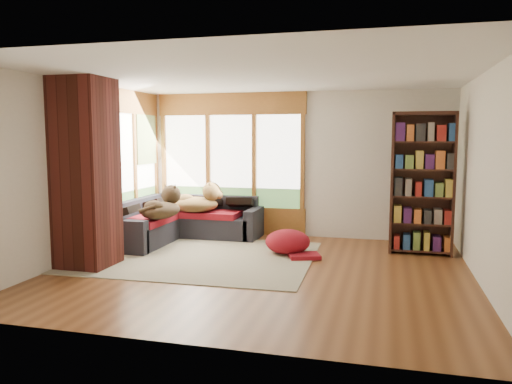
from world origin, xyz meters
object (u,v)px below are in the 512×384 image
at_px(brick_chimney, 86,173).
at_px(area_rug, 192,256).
at_px(sectional_sofa, 177,222).
at_px(dog_brindle, 163,201).
at_px(bookshelf, 422,184).
at_px(pouf, 288,241).
at_px(dog_tan, 199,196).

bearing_deg(brick_chimney, area_rug, 35.11).
distance_m(sectional_sofa, area_rug, 1.45).
bearing_deg(sectional_sofa, dog_brindle, -87.93).
distance_m(brick_chimney, bookshelf, 4.94).
bearing_deg(area_rug, bookshelf, 17.99).
height_order(bookshelf, pouf, bookshelf).
distance_m(sectional_sofa, bookshelf, 4.17).
xyz_separation_m(dog_tan, dog_brindle, (-0.33, -0.76, -0.01)).
relative_size(sectional_sofa, dog_brindle, 2.41).
relative_size(area_rug, bookshelf, 1.65).
height_order(pouf, dog_brindle, dog_brindle).
bearing_deg(pouf, brick_chimney, -150.94).
distance_m(sectional_sofa, dog_brindle, 0.83).
bearing_deg(bookshelf, pouf, -165.57).
xyz_separation_m(brick_chimney, pouf, (2.56, 1.42, -1.10)).
height_order(sectional_sofa, dog_tan, dog_tan).
relative_size(bookshelf, dog_tan, 2.36).
xyz_separation_m(brick_chimney, bookshelf, (4.54, 1.93, -0.21)).
distance_m(bookshelf, dog_tan, 3.72).
height_order(bookshelf, dog_brindle, bookshelf).
height_order(sectional_sofa, bookshelf, bookshelf).
distance_m(pouf, dog_tan, 1.95).
xyz_separation_m(sectional_sofa, dog_tan, (0.39, 0.07, 0.47)).
xyz_separation_m(brick_chimney, dog_tan, (0.84, 2.12, -0.53)).
bearing_deg(bookshelf, sectional_sofa, 178.39).
distance_m(bookshelf, dog_brindle, 4.09).
xyz_separation_m(brick_chimney, area_rug, (1.21, 0.85, -1.29)).
distance_m(brick_chimney, dog_tan, 2.34).
bearing_deg(pouf, sectional_sofa, 163.55).
height_order(area_rug, pouf, pouf).
height_order(area_rug, bookshelf, bookshelf).
height_order(area_rug, dog_brindle, dog_brindle).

